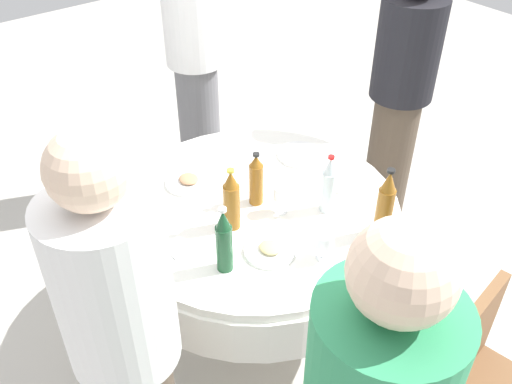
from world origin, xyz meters
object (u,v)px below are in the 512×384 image
object	(u,v)px
plate_mid	(189,181)
plate_north	(346,180)
person_east	(400,97)
bottle_amber_outer	(385,205)
plate_far	(300,155)
bottle_dark_green_near	(224,241)
chair_south	(485,382)
person_rear	(127,346)
bottle_clear_east	(329,185)
bottle_amber_rear	(256,180)
wine_glass_rear	(325,241)
bottle_amber_west	(231,201)
plate_right	(270,250)
wine_glass_outer	(281,194)
dining_table	(256,229)
person_near	(195,64)

from	to	relation	value
plate_mid	plate_north	world-z (taller)	plate_mid
plate_north	person_east	bearing A→B (deg)	111.75
bottle_amber_outer	plate_far	size ratio (longest dim) A/B	1.44
bottle_dark_green_near	chair_south	world-z (taller)	bottle_dark_green_near
person_rear	plate_mid	bearing A→B (deg)	-70.14
bottle_clear_east	person_rear	bearing A→B (deg)	-78.51
bottle_amber_rear	plate_far	world-z (taller)	bottle_amber_rear
bottle_clear_east	plate_far	xyz separation A→B (m)	(-0.39, 0.19, -0.12)
person_east	wine_glass_rear	bearing A→B (deg)	-69.60
person_rear	person_east	bearing A→B (deg)	-100.75
chair_south	person_east	bearing A→B (deg)	-135.62
bottle_amber_rear	person_rear	distance (m)	0.98
bottle_amber_outer	person_rear	xyz separation A→B (m)	(-0.04, -1.15, -0.03)
bottle_amber_west	plate_right	xyz separation A→B (m)	(0.23, 0.02, -0.13)
bottle_dark_green_near	bottle_amber_outer	world-z (taller)	bottle_amber_outer
plate_right	wine_glass_outer	bearing A→B (deg)	130.90
dining_table	wine_glass_outer	xyz separation A→B (m)	(0.11, 0.05, 0.25)
dining_table	person_rear	xyz separation A→B (m)	(0.44, -0.86, 0.28)
bottle_amber_west	bottle_amber_outer	size ratio (longest dim) A/B	0.89
bottle_amber_outer	person_east	world-z (taller)	person_east
bottle_amber_outer	person_east	size ratio (longest dim) A/B	0.20
plate_far	person_near	xyz separation A→B (m)	(-0.96, 0.01, 0.13)
wine_glass_outer	plate_mid	distance (m)	0.48
bottle_dark_green_near	bottle_amber_outer	distance (m)	0.67
chair_south	bottle_amber_rear	bearing A→B (deg)	-90.57
bottle_dark_green_near	bottle_clear_east	xyz separation A→B (m)	(-0.02, 0.57, -0.01)
wine_glass_rear	bottle_amber_west	bearing A→B (deg)	-155.64
plate_north	person_east	world-z (taller)	person_east
bottle_clear_east	plate_north	world-z (taller)	bottle_clear_east
dining_table	wine_glass_outer	distance (m)	0.27
dining_table	bottle_clear_east	bearing A→B (deg)	45.40
wine_glass_outer	plate_far	xyz separation A→B (m)	(-0.28, 0.36, -0.09)
wine_glass_rear	plate_mid	world-z (taller)	wine_glass_rear
wine_glass_rear	wine_glass_outer	xyz separation A→B (m)	(-0.33, 0.05, 0.00)
bottle_amber_rear	wine_glass_outer	bearing A→B (deg)	19.77
bottle_amber_outer	person_near	size ratio (longest dim) A/B	0.20
bottle_dark_green_near	plate_north	bearing A→B (deg)	98.25
wine_glass_outer	plate_right	xyz separation A→B (m)	(0.17, -0.20, -0.09)
person_east	person_rear	world-z (taller)	person_rear
person_rear	plate_north	bearing A→B (deg)	-103.62
bottle_clear_east	wine_glass_rear	distance (m)	0.31
bottle_amber_west	chair_south	bearing A→B (deg)	18.67
plate_right	person_rear	world-z (taller)	person_rear
bottle_clear_east	plate_mid	world-z (taller)	bottle_clear_east
bottle_amber_west	bottle_clear_east	bearing A→B (deg)	67.38
wine_glass_rear	person_rear	size ratio (longest dim) A/B	0.08
bottle_amber_west	person_near	world-z (taller)	person_near
bottle_amber_rear	plate_right	distance (m)	0.35
bottle_dark_green_near	bottle_amber_outer	bearing A→B (deg)	69.10
bottle_clear_east	person_near	bearing A→B (deg)	171.56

